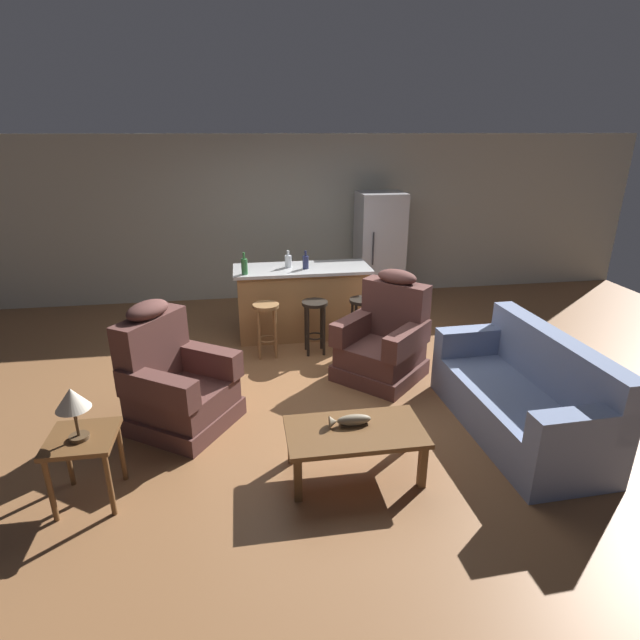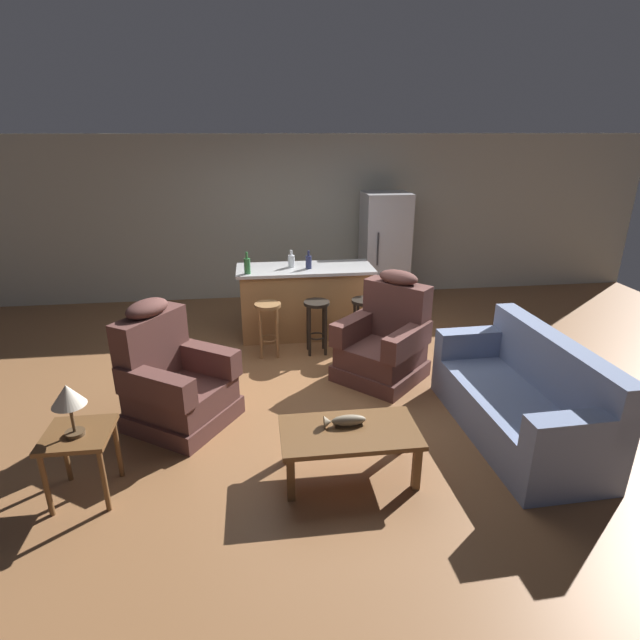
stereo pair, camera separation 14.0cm
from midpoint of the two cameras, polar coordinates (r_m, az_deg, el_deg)
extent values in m
plane|color=brown|center=(5.71, 0.46, -6.70)|extent=(12.00, 12.00, 0.00)
cube|color=#B2B2A3|center=(8.28, -2.53, 11.50)|extent=(12.00, 0.05, 2.60)
cube|color=brown|center=(4.07, 4.40, -12.67)|extent=(1.10, 0.60, 0.04)
cube|color=brown|center=(3.94, -2.29, -17.67)|extent=(0.06, 0.06, 0.38)
cube|color=brown|center=(4.12, 11.98, -16.22)|extent=(0.06, 0.06, 0.38)
cube|color=brown|center=(4.33, -2.89, -13.73)|extent=(0.06, 0.06, 0.38)
cube|color=brown|center=(4.49, 9.98, -12.63)|extent=(0.06, 0.06, 0.38)
cube|color=#4C3823|center=(4.11, 4.29, -11.83)|extent=(0.22, 0.07, 0.01)
ellipsoid|color=gray|center=(4.09, 4.30, -11.37)|extent=(0.28, 0.09, 0.09)
cone|color=gray|center=(4.07, 1.91, -11.56)|extent=(0.06, 0.10, 0.10)
cube|color=#707FA3|center=(5.07, 21.84, -10.95)|extent=(0.90, 1.92, 0.20)
cube|color=#707FA3|center=(4.96, 22.17, -8.88)|extent=(0.90, 1.92, 0.22)
cube|color=#707FA3|center=(4.97, 25.92, -4.64)|extent=(0.26, 1.91, 0.52)
cube|color=#707FA3|center=(4.25, 28.42, -11.27)|extent=(0.85, 0.23, 0.28)
cube|color=#707FA3|center=(5.52, 18.14, -2.43)|extent=(0.85, 0.23, 0.28)
cube|color=brown|center=(5.04, -14.54, -10.33)|extent=(1.17, 1.17, 0.18)
cube|color=brown|center=(4.94, -14.76, -8.24)|extent=(1.08, 1.07, 0.24)
cube|color=brown|center=(4.94, -17.88, -2.89)|extent=(0.62, 0.76, 0.64)
ellipsoid|color=brown|center=(4.80, -18.38, 1.27)|extent=(0.48, 0.53, 0.16)
cube|color=brown|center=(5.04, -12.43, -4.23)|extent=(0.76, 0.59, 0.26)
cube|color=brown|center=(4.60, -17.52, -7.27)|extent=(0.76, 0.59, 0.26)
cube|color=brown|center=(5.74, 7.58, -5.75)|extent=(1.19, 1.19, 0.18)
cube|color=brown|center=(5.65, 7.68, -3.85)|extent=(1.10, 1.10, 0.24)
cube|color=brown|center=(5.73, 9.43, 1.16)|extent=(0.70, 0.71, 0.64)
ellipsoid|color=brown|center=(5.61, 9.66, 4.81)|extent=(0.51, 0.51, 0.16)
cube|color=brown|center=(5.39, 10.71, -2.38)|extent=(0.70, 0.69, 0.26)
cube|color=brown|center=(5.69, 4.85, -0.79)|extent=(0.70, 0.69, 0.26)
cube|color=brown|center=(4.15, -25.09, -11.76)|extent=(0.48, 0.48, 0.04)
cylinder|color=brown|center=(4.21, -27.96, -16.37)|extent=(0.04, 0.04, 0.52)
cylinder|color=brown|center=(4.09, -22.50, -16.62)|extent=(0.04, 0.04, 0.52)
cylinder|color=brown|center=(4.52, -26.29, -13.39)|extent=(0.04, 0.04, 0.52)
cylinder|color=brown|center=(4.40, -21.24, -13.51)|extent=(0.04, 0.04, 0.52)
cylinder|color=#4C3823|center=(4.11, -25.30, -11.61)|extent=(0.14, 0.14, 0.03)
cylinder|color=#4C3823|center=(4.05, -25.57, -10.10)|extent=(0.02, 0.02, 0.22)
cone|color=beige|center=(3.96, -26.00, -7.73)|extent=(0.24, 0.24, 0.16)
cube|color=#9E7042|center=(6.77, -1.09, 1.99)|extent=(1.71, 0.63, 0.91)
cube|color=#B2B2B2|center=(6.63, -1.12, 5.88)|extent=(1.80, 0.70, 0.04)
cylinder|color=olive|center=(6.07, -5.34, 1.70)|extent=(0.32, 0.32, 0.04)
torus|color=olive|center=(6.23, -5.21, -2.12)|extent=(0.23, 0.23, 0.02)
cylinder|color=olive|center=(6.10, -6.13, -1.66)|extent=(0.04, 0.04, 0.64)
cylinder|color=olive|center=(6.10, -4.26, -1.58)|extent=(0.04, 0.04, 0.64)
cylinder|color=olive|center=(6.28, -6.19, -0.97)|extent=(0.04, 0.04, 0.64)
cylinder|color=olive|center=(6.29, -4.37, -0.89)|extent=(0.04, 0.04, 0.64)
cylinder|color=black|center=(6.12, 0.27, 1.95)|extent=(0.32, 0.32, 0.04)
torus|color=black|center=(6.28, 0.26, -1.85)|extent=(0.23, 0.23, 0.02)
cylinder|color=black|center=(6.14, -0.54, -1.40)|extent=(0.04, 0.04, 0.64)
cylinder|color=black|center=(6.16, 1.31, -1.31)|extent=(0.04, 0.04, 0.64)
cylinder|color=black|center=(6.32, -0.76, -0.72)|extent=(0.04, 0.04, 0.64)
cylinder|color=black|center=(6.34, 1.04, -0.63)|extent=(0.04, 0.04, 0.64)
cylinder|color=black|center=(6.23, 5.74, 2.17)|extent=(0.32, 0.32, 0.04)
torus|color=black|center=(6.38, 5.60, -1.58)|extent=(0.23, 0.23, 0.02)
cylinder|color=black|center=(6.23, 4.94, -1.12)|extent=(0.04, 0.04, 0.64)
cylinder|color=black|center=(6.27, 6.72, -1.03)|extent=(0.04, 0.04, 0.64)
cylinder|color=black|center=(6.41, 4.56, -0.46)|extent=(0.04, 0.04, 0.64)
cylinder|color=black|center=(6.45, 6.30, -0.37)|extent=(0.04, 0.04, 0.64)
cube|color=#B7B7BC|center=(8.05, 7.86, 8.00)|extent=(0.70, 0.66, 1.76)
cylinder|color=#333338|center=(7.65, 7.16, 8.04)|extent=(0.02, 0.02, 0.50)
cylinder|color=#2D6B38|center=(6.35, -7.69, 6.12)|extent=(0.08, 0.08, 0.19)
cylinder|color=#2D6B38|center=(6.32, -7.75, 7.34)|extent=(0.03, 0.03, 0.08)
cylinder|color=#23284C|center=(6.54, -0.69, 6.61)|extent=(0.08, 0.08, 0.17)
cylinder|color=#23284C|center=(6.52, -0.70, 7.63)|extent=(0.03, 0.03, 0.07)
cylinder|color=silver|center=(6.63, -2.68, 6.74)|extent=(0.09, 0.09, 0.16)
cylinder|color=silver|center=(6.60, -2.70, 7.69)|extent=(0.03, 0.03, 0.07)
camera|label=1|loc=(0.07, -89.24, 0.29)|focal=28.00mm
camera|label=2|loc=(0.07, 90.76, -0.29)|focal=28.00mm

